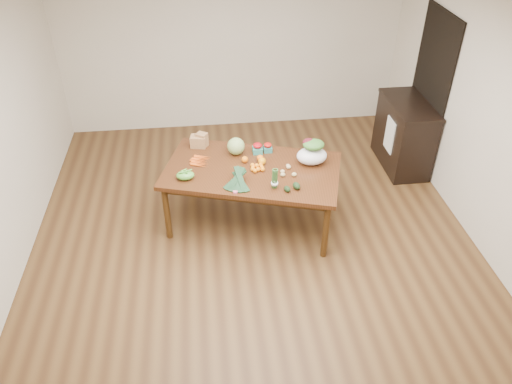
{
  "coord_description": "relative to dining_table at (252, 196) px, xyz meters",
  "views": [
    {
      "loc": [
        -0.48,
        -4.14,
        3.81
      ],
      "look_at": [
        0.01,
        0.0,
        0.79
      ],
      "focal_mm": 35.0,
      "sensor_mm": 36.0,
      "label": 1
    }
  ],
  "objects": [
    {
      "name": "carrots",
      "position": [
        -0.58,
        0.21,
        0.39
      ],
      "size": [
        0.28,
        0.3,
        0.03
      ],
      "primitive_type": null,
      "rotation": [
        0.0,
        0.0,
        -0.3
      ],
      "color": "#FF5115",
      "rests_on": "dining_table"
    },
    {
      "name": "asparagus_bundle",
      "position": [
        0.19,
        -0.4,
        0.5
      ],
      "size": [
        0.11,
        0.13,
        0.26
      ],
      "primitive_type": null,
      "rotation": [
        0.15,
        0.0,
        -0.3
      ],
      "color": "#48853D",
      "rests_on": "dining_table"
    },
    {
      "name": "orange_c",
      "position": [
        0.12,
        0.08,
        0.42
      ],
      "size": [
        0.09,
        0.09,
        0.09
      ],
      "primitive_type": "sphere",
      "color": "#FFAA0F",
      "rests_on": "dining_table"
    },
    {
      "name": "orange_b",
      "position": [
        0.11,
        0.15,
        0.41
      ],
      "size": [
        0.08,
        0.08,
        0.08
      ],
      "primitive_type": "sphere",
      "color": "orange",
      "rests_on": "dining_table"
    },
    {
      "name": "dish_towel",
      "position": [
        1.94,
        0.9,
        0.18
      ],
      "size": [
        0.02,
        0.28,
        0.45
      ],
      "primitive_type": "cube",
      "color": "white",
      "rests_on": "cabinet"
    },
    {
      "name": "potato_b",
      "position": [
        0.32,
        -0.19,
        0.4
      ],
      "size": [
        0.06,
        0.05,
        0.05
      ],
      "primitive_type": "ellipsoid",
      "color": "tan",
      "rests_on": "dining_table"
    },
    {
      "name": "mandarin_cluster",
      "position": [
        0.05,
        -0.02,
        0.42
      ],
      "size": [
        0.22,
        0.22,
        0.08
      ],
      "primitive_type": null,
      "rotation": [
        0.0,
        0.0,
        -0.3
      ],
      "color": "orange",
      "rests_on": "dining_table"
    },
    {
      "name": "paper_bag",
      "position": [
        -0.58,
        0.56,
        0.46
      ],
      "size": [
        0.29,
        0.26,
        0.17
      ],
      "primitive_type": null,
      "rotation": [
        0.0,
        0.0,
        -0.3
      ],
      "color": "#A57C49",
      "rests_on": "dining_table"
    },
    {
      "name": "salad_bag",
      "position": [
        0.68,
        0.04,
        0.51
      ],
      "size": [
        0.41,
        0.35,
        0.27
      ],
      "primitive_type": null,
      "rotation": [
        0.0,
        0.0,
        -0.3
      ],
      "color": "white",
      "rests_on": "dining_table"
    },
    {
      "name": "potato_c",
      "position": [
        0.41,
        -0.05,
        0.4
      ],
      "size": [
        0.05,
        0.05,
        0.05
      ],
      "primitive_type": "ellipsoid",
      "color": "tan",
      "rests_on": "dining_table"
    },
    {
      "name": "strawberry_basket_b",
      "position": [
        0.23,
        0.35,
        0.42
      ],
      "size": [
        0.12,
        0.12,
        0.09
      ],
      "primitive_type": null,
      "rotation": [
        0.0,
        0.0,
        -0.3
      ],
      "color": "red",
      "rests_on": "dining_table"
    },
    {
      "name": "strawberry_basket_a",
      "position": [
        0.1,
        0.33,
        0.43
      ],
      "size": [
        0.14,
        0.14,
        0.1
      ],
      "primitive_type": null,
      "rotation": [
        0.0,
        0.0,
        -0.3
      ],
      "color": "red",
      "rests_on": "dining_table"
    },
    {
      "name": "dining_table",
      "position": [
        0.0,
        0.0,
        0.0
      ],
      "size": [
        2.16,
        1.59,
        0.75
      ],
      "primitive_type": "cube",
      "rotation": [
        0.0,
        0.0,
        -0.3
      ],
      "color": "#4C2511",
      "rests_on": "floor"
    },
    {
      "name": "floor",
      "position": [
        -0.02,
        -0.5,
        -0.38
      ],
      "size": [
        6.0,
        6.0,
        0.0
      ],
      "primitive_type": "plane",
      "color": "brown",
      "rests_on": "ground"
    },
    {
      "name": "cabbage",
      "position": [
        -0.15,
        0.34,
        0.48
      ],
      "size": [
        0.2,
        0.2,
        0.2
      ],
      "primitive_type": "sphere",
      "color": "#92B76A",
      "rests_on": "dining_table"
    },
    {
      "name": "potato_d",
      "position": [
        0.41,
        -0.01,
        0.39
      ],
      "size": [
        0.05,
        0.04,
        0.04
      ],
      "primitive_type": "ellipsoid",
      "color": "tan",
      "rests_on": "dining_table"
    },
    {
      "name": "potato_e",
      "position": [
        0.44,
        -0.2,
        0.4
      ],
      "size": [
        0.06,
        0.05,
        0.05
      ],
      "primitive_type": "ellipsoid",
      "color": "tan",
      "rests_on": "dining_table"
    },
    {
      "name": "kale_bunch",
      "position": [
        -0.19,
        -0.34,
        0.45
      ],
      "size": [
        0.42,
        0.48,
        0.16
      ],
      "primitive_type": null,
      "rotation": [
        0.0,
        0.0,
        -0.3
      ],
      "color": "black",
      "rests_on": "dining_table"
    },
    {
      "name": "snap_pea_bag",
      "position": [
        -0.74,
        -0.11,
        0.42
      ],
      "size": [
        0.2,
        0.15,
        0.09
      ],
      "primitive_type": "ellipsoid",
      "color": "#60A437",
      "rests_on": "dining_table"
    },
    {
      "name": "room_walls",
      "position": [
        -0.02,
        -0.5,
        0.97
      ],
      "size": [
        5.02,
        6.02,
        2.7
      ],
      "color": "beige",
      "rests_on": "floor"
    },
    {
      "name": "potato_a",
      "position": [
        0.32,
        -0.13,
        0.4
      ],
      "size": [
        0.05,
        0.05,
        0.04
      ],
      "primitive_type": "ellipsoid",
      "color": "tan",
      "rests_on": "dining_table"
    },
    {
      "name": "orange_a",
      "position": [
        -0.07,
        0.14,
        0.41
      ],
      "size": [
        0.08,
        0.08,
        0.08
      ],
      "primitive_type": "sphere",
      "color": "#FC5E0F",
      "rests_on": "dining_table"
    },
    {
      "name": "cabinet",
      "position": [
        2.2,
        1.02,
        0.1
      ],
      "size": [
        0.52,
        1.02,
        0.94
      ],
      "primitive_type": "cube",
      "color": "black",
      "rests_on": "floor"
    },
    {
      "name": "doorway_dark",
      "position": [
        2.46,
        1.1,
        0.68
      ],
      "size": [
        0.02,
        1.0,
        2.1
      ],
      "primitive_type": "cube",
      "color": "black",
      "rests_on": "floor"
    },
    {
      "name": "avocado_a",
      "position": [
        0.32,
        -0.47,
        0.4
      ],
      "size": [
        0.08,
        0.1,
        0.06
      ],
      "primitive_type": "ellipsoid",
      "rotation": [
        0.0,
        0.0,
        0.3
      ],
      "color": "black",
      "rests_on": "dining_table"
    },
    {
      "name": "avocado_b",
      "position": [
        0.42,
        -0.44,
        0.41
      ],
      "size": [
        0.1,
        0.12,
        0.07
      ],
      "primitive_type": "ellipsoid",
      "rotation": [
        0.0,
        0.0,
        0.3
      ],
      "color": "black",
      "rests_on": "dining_table"
    },
    {
      "name": "ceiling",
      "position": [
        -0.02,
        -0.5,
        2.33
      ],
      "size": [
        5.0,
        6.0,
        0.02
      ],
      "primitive_type": "cube",
      "color": "white",
      "rests_on": "room_walls"
    }
  ]
}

